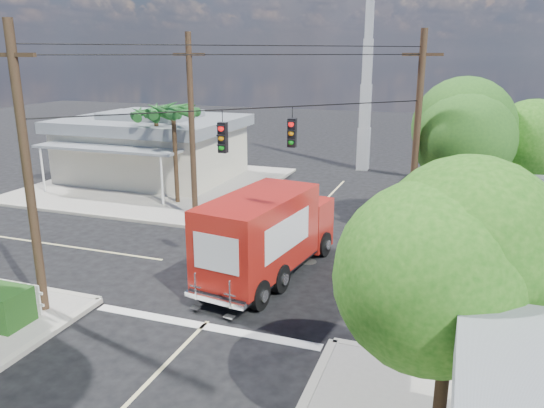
% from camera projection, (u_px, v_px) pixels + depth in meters
% --- Properties ---
extents(ground, '(120.00, 120.00, 0.00)m').
position_uv_depth(ground, '(254.00, 273.00, 20.11)').
color(ground, black).
rests_on(ground, ground).
extents(sidewalk_ne, '(14.12, 14.12, 0.14)m').
position_uv_depth(sidewalk_ne, '(537.00, 219.00, 26.44)').
color(sidewalk_ne, gray).
rests_on(sidewalk_ne, ground).
extents(sidewalk_nw, '(14.12, 14.12, 0.14)m').
position_uv_depth(sidewalk_nw, '(157.00, 184.00, 33.46)').
color(sidewalk_nw, gray).
rests_on(sidewalk_nw, ground).
extents(road_markings, '(32.00, 32.00, 0.01)m').
position_uv_depth(road_markings, '(239.00, 289.00, 18.78)').
color(road_markings, beige).
rests_on(road_markings, ground).
extents(building_nw, '(10.80, 10.20, 4.30)m').
position_uv_depth(building_nw, '(153.00, 146.00, 34.67)').
color(building_nw, beige).
rests_on(building_nw, sidewalk_nw).
extents(radio_tower, '(0.80, 0.80, 17.00)m').
position_uv_depth(radio_tower, '(366.00, 90.00, 36.53)').
color(radio_tower, silver).
rests_on(radio_tower, ground).
extents(tree_ne_front, '(4.21, 4.14, 6.66)m').
position_uv_depth(tree_ne_front, '(468.00, 133.00, 22.61)').
color(tree_ne_front, '#422D1C').
rests_on(tree_ne_front, sidewalk_ne).
extents(tree_ne_back, '(3.77, 3.66, 5.82)m').
position_uv_depth(tree_ne_back, '(528.00, 142.00, 23.92)').
color(tree_ne_back, '#422D1C').
rests_on(tree_ne_back, sidewalk_ne).
extents(tree_se, '(3.67, 3.54, 5.62)m').
position_uv_depth(tree_se, '(454.00, 269.00, 10.18)').
color(tree_se, '#422D1C').
rests_on(tree_se, sidewalk_se).
extents(palm_nw_front, '(3.01, 3.08, 5.59)m').
position_uv_depth(palm_nw_front, '(173.00, 112.00, 27.95)').
color(palm_nw_front, '#422D1C').
rests_on(palm_nw_front, sidewalk_nw).
extents(palm_nw_back, '(3.01, 3.08, 5.19)m').
position_uv_depth(palm_nw_back, '(156.00, 115.00, 30.05)').
color(palm_nw_back, '#422D1C').
rests_on(palm_nw_back, sidewalk_nw).
extents(utility_poles, '(12.00, 10.68, 9.00)m').
position_uv_depth(utility_poles, '(231.00, 142.00, 20.80)').
color(utility_poles, '#473321').
rests_on(utility_poles, ground).
extents(vending_boxes, '(1.90, 0.50, 1.10)m').
position_uv_depth(vending_boxes, '(442.00, 226.00, 23.45)').
color(vending_boxes, red).
rests_on(vending_boxes, sidewalk_ne).
extents(delivery_truck, '(3.34, 7.73, 3.24)m').
position_uv_depth(delivery_truck, '(268.00, 234.00, 19.47)').
color(delivery_truck, black).
rests_on(delivery_truck, ground).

